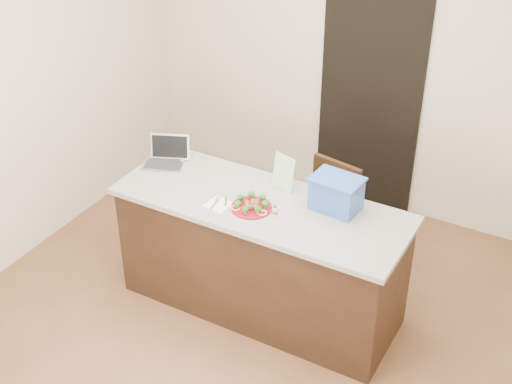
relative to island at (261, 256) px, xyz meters
The scene contains 16 objects.
ground 0.53m from the island, 90.00° to the right, with size 4.00×4.00×0.00m, color brown.
room_shell 1.18m from the island, 90.00° to the right, with size 4.00×4.00×4.00m.
doorway 1.81m from the island, 86.69° to the left, with size 0.90×0.02×2.00m, color black.
island is the anchor object (origin of this frame).
plate 0.48m from the island, 102.20° to the right, with size 0.28×0.28×0.02m.
meatballs 0.51m from the island, 100.32° to the right, with size 0.11×0.11×0.04m.
broccoli 0.52m from the island, 102.20° to the right, with size 0.23×0.23×0.04m.
pepper_rings 0.49m from the island, 102.20° to the right, with size 0.25×0.24×0.01m.
napkin 0.55m from the island, 144.52° to the right, with size 0.16×0.16×0.01m, color white.
fork 0.56m from the island, 148.17° to the right, with size 0.04×0.16×0.00m.
knife 0.54m from the island, 138.32° to the right, with size 0.06×0.17×0.01m.
yogurt_bottle 0.52m from the island, 30.68° to the right, with size 0.03×0.03×0.07m.
laptop 1.03m from the island, behind, with size 0.35×0.33×0.21m.
leaflet 0.63m from the island, 77.90° to the left, with size 0.18×0.00×0.26m, color white.
blue_box 0.77m from the island, 20.52° to the left, with size 0.35×0.27×0.24m.
chair 0.69m from the island, 69.13° to the left, with size 0.48×0.48×0.93m.
Camera 1 is at (1.95, -3.32, 3.59)m, focal length 50.00 mm.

